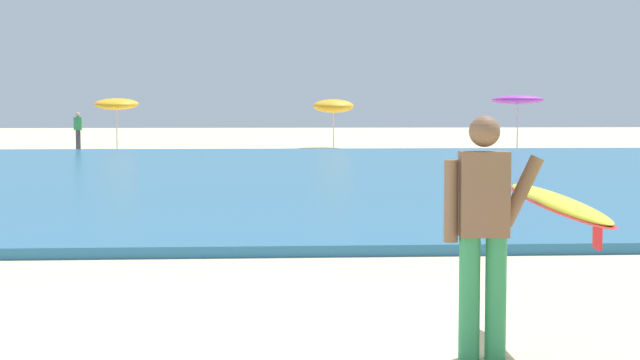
{
  "coord_description": "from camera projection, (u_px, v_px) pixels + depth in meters",
  "views": [
    {
      "loc": [
        0.92,
        -6.7,
        1.79
      ],
      "look_at": [
        1.5,
        2.65,
        1.1
      ],
      "focal_mm": 55.68,
      "sensor_mm": 36.0,
      "label": 1
    }
  ],
  "objects": [
    {
      "name": "beach_umbrella_2",
      "position": [
        333.0,
        106.0,
        43.95
      ],
      "size": [
        1.8,
        1.84,
        2.2
      ],
      "color": "beige",
      "rests_on": "ground"
    },
    {
      "name": "surfer_with_board",
      "position": [
        517.0,
        215.0,
        6.98
      ],
      "size": [
        1.0,
        2.85,
        1.73
      ],
      "color": "#338E56",
      "rests_on": "ground"
    },
    {
      "name": "beach_umbrella_1",
      "position": [
        116.0,
        104.0,
        42.55
      ],
      "size": [
        1.88,
        1.91,
        2.24
      ],
      "color": "beige",
      "rests_on": "ground"
    },
    {
      "name": "beach_umbrella_3",
      "position": [
        518.0,
        100.0,
        42.77
      ],
      "size": [
        2.21,
        2.22,
        2.33
      ],
      "color": "beige",
      "rests_on": "ground"
    },
    {
      "name": "beachgoer_near_row_left",
      "position": [
        78.0,
        130.0,
        41.27
      ],
      "size": [
        0.32,
        0.2,
        1.58
      ],
      "color": "#383842",
      "rests_on": "ground"
    },
    {
      "name": "sea",
      "position": [
        223.0,
        174.0,
        25.65
      ],
      "size": [
        120.0,
        28.0,
        0.14
      ],
      "primitive_type": "cube",
      "color": "teal",
      "rests_on": "ground"
    }
  ]
}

